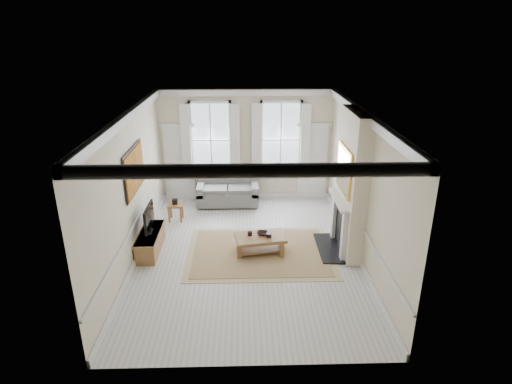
{
  "coord_description": "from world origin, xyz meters",
  "views": [
    {
      "loc": [
        -0.05,
        -9.0,
        5.14
      ],
      "look_at": [
        0.23,
        0.89,
        1.25
      ],
      "focal_mm": 30.0,
      "sensor_mm": 36.0,
      "label": 1
    }
  ],
  "objects_px": {
    "tv_stand": "(150,242)",
    "sofa": "(228,193)",
    "side_table": "(175,207)",
    "coffee_table": "(260,239)"
  },
  "relations": [
    {
      "from": "coffee_table",
      "to": "side_table",
      "type": "bearing_deg",
      "value": 130.53
    },
    {
      "from": "side_table",
      "to": "tv_stand",
      "type": "xyz_separation_m",
      "value": [
        -0.35,
        -1.76,
        -0.13
      ]
    },
    {
      "from": "sofa",
      "to": "coffee_table",
      "type": "height_order",
      "value": "sofa"
    },
    {
      "from": "side_table",
      "to": "coffee_table",
      "type": "distance_m",
      "value": 2.99
    },
    {
      "from": "sofa",
      "to": "tv_stand",
      "type": "distance_m",
      "value": 3.4
    },
    {
      "from": "tv_stand",
      "to": "sofa",
      "type": "bearing_deg",
      "value": 58.42
    },
    {
      "from": "side_table",
      "to": "tv_stand",
      "type": "height_order",
      "value": "tv_stand"
    },
    {
      "from": "sofa",
      "to": "side_table",
      "type": "bearing_deg",
      "value": -141.68
    },
    {
      "from": "side_table",
      "to": "coffee_table",
      "type": "xyz_separation_m",
      "value": [
        2.3,
        -1.91,
        -0.03
      ]
    },
    {
      "from": "coffee_table",
      "to": "tv_stand",
      "type": "xyz_separation_m",
      "value": [
        -2.65,
        0.15,
        -0.1
      ]
    }
  ]
}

